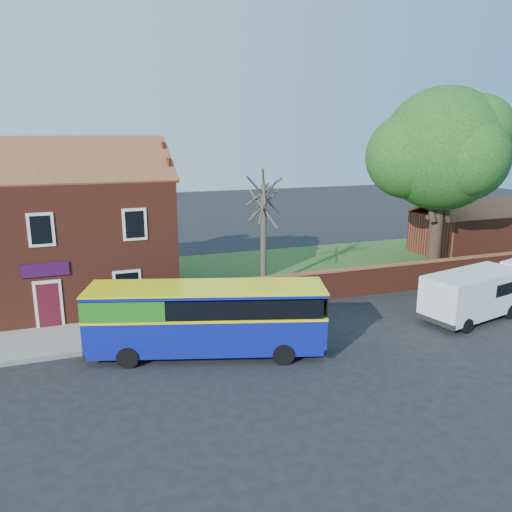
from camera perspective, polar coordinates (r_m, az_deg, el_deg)
name	(u,v)px	position (r m, az deg, el deg)	size (l,w,h in m)	color
ground	(248,377)	(18.77, -0.90, -13.71)	(120.00, 120.00, 0.00)	black
pavement	(49,342)	(23.26, -22.53, -9.04)	(18.00, 3.50, 0.12)	gray
kerb	(47,359)	(21.64, -22.74, -10.75)	(18.00, 0.15, 0.14)	slate
grass_strip	(367,263)	(35.18, 12.54, -0.77)	(26.00, 12.00, 0.04)	#426B28
shop_building	(48,239)	(27.84, -22.70, 1.84)	(12.30, 8.13, 10.50)	maroon
boundary_wall	(423,274)	(30.25, 18.59, -2.00)	(22.00, 0.38, 1.60)	maroon
outbuilding	(474,232)	(40.28, 23.62, 2.54)	(8.20, 5.06, 4.17)	maroon
bus	(199,316)	(20.08, -6.49, -6.85)	(9.60, 4.95, 2.84)	#0D1990
van_near	(472,293)	(25.90, 23.50, -3.94)	(5.57, 3.21, 2.30)	white
large_tree	(441,153)	(33.21, 20.41, 10.98)	(9.42, 7.45, 11.49)	black
bare_tree	(264,231)	(28.12, 0.87, 2.88)	(2.44, 2.91, 6.52)	#4C4238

